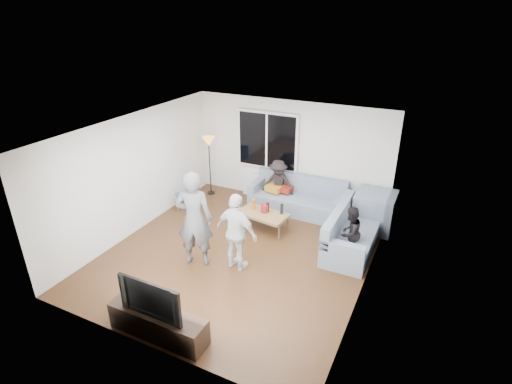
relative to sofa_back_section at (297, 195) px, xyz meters
The scene contains 30 objects.
floor 2.35m from the sofa_back_section, 99.82° to the right, with size 5.00×5.50×0.04m, color #56351C.
ceiling 3.18m from the sofa_back_section, 99.82° to the right, with size 5.00×5.50×0.04m, color white.
wall_back 1.08m from the sofa_back_section, 128.16° to the left, with size 5.00×0.04×2.60m, color silver.
wall_front 5.13m from the sofa_back_section, 94.46° to the right, with size 5.00×0.04×2.60m, color silver.
wall_left 3.80m from the sofa_back_section, 142.07° to the right, with size 0.04×5.50×2.60m, color silver.
wall_right 3.23m from the sofa_back_section, 46.86° to the right, with size 0.04×5.50×2.60m, color silver.
window_frame 1.56m from the sofa_back_section, 157.07° to the left, with size 1.62×0.06×1.47m, color white.
window_glass 1.55m from the sofa_back_section, 159.06° to the left, with size 1.50×0.02×1.35m, color black.
window_mullion 1.55m from the sofa_back_section, 159.56° to the left, with size 0.05×0.03×1.35m, color white.
radiator 1.07m from the sofa_back_section, 159.06° to the left, with size 1.30×0.12×0.62m, color silver.
potted_plant 0.78m from the sofa_back_section, 149.74° to the left, with size 0.18×0.14×0.32m, color #2F5E25.
vase 1.17m from the sofa_back_section, 162.04° to the left, with size 0.15×0.15×0.15m, color silver.
sofa_back_section is the anchor object (origin of this frame).
sofa_right_section 1.93m from the sofa_back_section, 32.73° to the right, with size 0.85×2.00×0.85m, color slate, non-canonical shape.
sofa_corner 1.84m from the sofa_back_section, ahead, with size 0.85×0.85×0.85m, color slate.
cushion_yellow 0.60m from the sofa_back_section, behind, with size 0.38×0.32×0.14m, color #BA811B.
cushion_red 0.37m from the sofa_back_section, behind, with size 0.36×0.30×0.13m, color maroon.
coffee_table 1.23m from the sofa_back_section, 108.15° to the right, with size 1.10×0.60×0.40m, color #9C7C4B.
pitcher 1.14m from the sofa_back_section, 108.67° to the right, with size 0.17×0.17×0.17m, color maroon.
side_chair 2.69m from the sofa_back_section, 155.48° to the right, with size 0.40×0.40×0.86m, color #255EA1, non-canonical shape.
floor_lamp 2.47m from the sofa_back_section, behind, with size 0.32×0.32×1.56m, color orange, non-canonical shape.
player_left 3.11m from the sofa_back_section, 108.73° to the right, with size 0.70×0.46×1.92m, color #4C4C51.
player_right 2.73m from the sofa_back_section, 94.00° to the right, with size 0.90×0.38×1.54m, color silver.
spectator_right 2.15m from the sofa_back_section, 40.75° to the right, with size 0.53×0.41×1.09m, color black.
spectator_back 0.55m from the sofa_back_section, behind, with size 0.80×0.46×1.23m, color black.
tv_console 4.79m from the sofa_back_section, 95.13° to the right, with size 1.60×0.40×0.44m, color #301F18.
television 4.80m from the sofa_back_section, 95.13° to the right, with size 1.06×0.14×0.61m, color black.
bottle_c 1.09m from the sofa_back_section, 106.33° to the right, with size 0.07×0.07×0.22m, color black.
bottle_e 1.00m from the sofa_back_section, 89.55° to the right, with size 0.07×0.07×0.24m, color black.
bottle_a 1.26m from the sofa_back_section, 120.46° to the right, with size 0.07×0.07×0.25m, color #C96A0B.
Camera 1 is at (3.32, -6.02, 4.55)m, focal length 28.01 mm.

